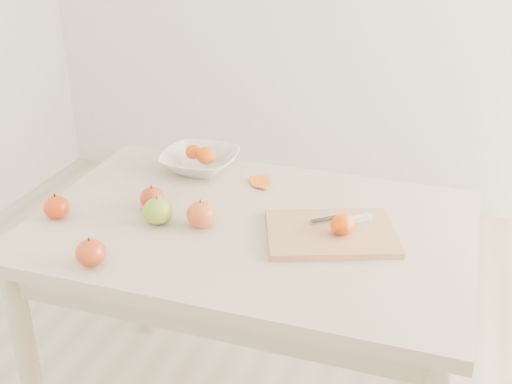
% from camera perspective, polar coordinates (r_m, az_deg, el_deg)
% --- Properties ---
extents(table, '(1.20, 0.80, 0.75)m').
position_cam_1_polar(table, '(1.81, -0.50, -5.46)').
color(table, beige).
rests_on(table, ground).
extents(cutting_board, '(0.40, 0.35, 0.02)m').
position_cam_1_polar(cutting_board, '(1.71, 6.68, -3.66)').
color(cutting_board, tan).
rests_on(cutting_board, table).
extents(board_tangerine, '(0.06, 0.06, 0.05)m').
position_cam_1_polar(board_tangerine, '(1.67, 7.68, -2.90)').
color(board_tangerine, '#D84207').
rests_on(board_tangerine, cutting_board).
extents(fruit_bowl, '(0.24, 0.24, 0.06)m').
position_cam_1_polar(fruit_bowl, '(2.08, -5.04, 2.74)').
color(fruit_bowl, silver).
rests_on(fruit_bowl, table).
extents(bowl_tangerine_near, '(0.05, 0.05, 0.05)m').
position_cam_1_polar(bowl_tangerine_near, '(2.09, -5.59, 3.57)').
color(bowl_tangerine_near, '#DE4107').
rests_on(bowl_tangerine_near, fruit_bowl).
extents(bowl_tangerine_far, '(0.06, 0.06, 0.06)m').
position_cam_1_polar(bowl_tangerine_far, '(2.04, -4.46, 3.25)').
color(bowl_tangerine_far, '#DA5C07').
rests_on(bowl_tangerine_far, fruit_bowl).
extents(orange_peel_a, '(0.07, 0.07, 0.01)m').
position_cam_1_polar(orange_peel_a, '(1.99, 0.33, 0.91)').
color(orange_peel_a, orange).
rests_on(orange_peel_a, table).
extents(orange_peel_b, '(0.05, 0.04, 0.01)m').
position_cam_1_polar(orange_peel_b, '(1.96, 0.51, 0.46)').
color(orange_peel_b, orange).
rests_on(orange_peel_b, table).
extents(paring_knife, '(0.16, 0.09, 0.01)m').
position_cam_1_polar(paring_knife, '(1.75, 8.69, -2.34)').
color(paring_knife, silver).
rests_on(paring_knife, cutting_board).
extents(apple_green, '(0.08, 0.08, 0.07)m').
position_cam_1_polar(apple_green, '(1.76, -8.72, -1.69)').
color(apple_green, olive).
rests_on(apple_green, table).
extents(apple_red_d, '(0.07, 0.07, 0.06)m').
position_cam_1_polar(apple_red_d, '(1.86, -17.32, -1.28)').
color(apple_red_d, '#961702').
rests_on(apple_red_d, table).
extents(apple_red_e, '(0.08, 0.08, 0.07)m').
position_cam_1_polar(apple_red_e, '(1.74, -4.91, -1.99)').
color(apple_red_e, '#A22519').
rests_on(apple_red_e, table).
extents(apple_red_c, '(0.07, 0.07, 0.07)m').
position_cam_1_polar(apple_red_c, '(1.61, -14.49, -5.24)').
color(apple_red_c, maroon).
rests_on(apple_red_c, table).
extents(apple_red_b, '(0.07, 0.07, 0.06)m').
position_cam_1_polar(apple_red_b, '(1.85, -9.22, -0.56)').
color(apple_red_b, maroon).
rests_on(apple_red_b, table).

